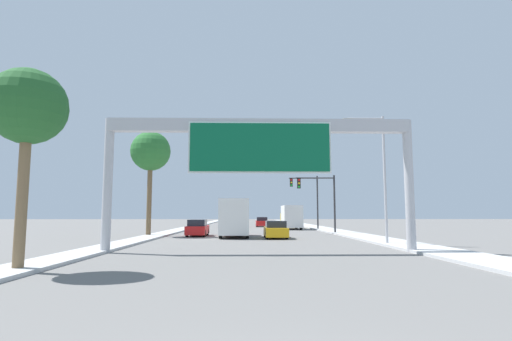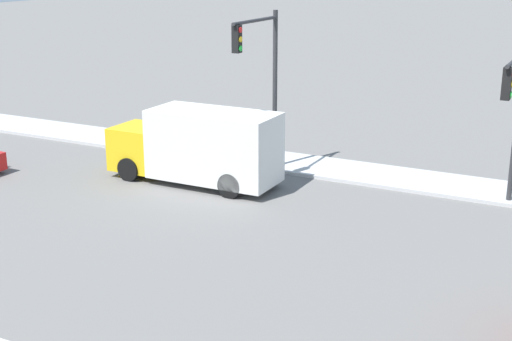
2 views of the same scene
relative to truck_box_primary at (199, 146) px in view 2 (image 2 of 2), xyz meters
The scene contains 3 objects.
sidewalk_right 11.08m from the truck_box_primary, 67.21° to the left, with size 3.00×120.00×0.15m.
truck_box_primary is the anchor object (origin of this frame).
traffic_light_mid_block 4.15m from the truck_box_primary, 41.18° to the right, with size 3.79×0.32×6.97m.
Camera 2 is at (-18.95, 34.84, 9.12)m, focal length 50.00 mm.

